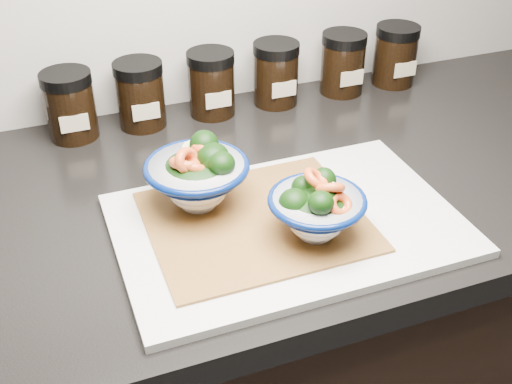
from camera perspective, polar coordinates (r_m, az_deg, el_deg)
name	(u,v)px	position (r m, az deg, el deg)	size (l,w,h in m)	color
cabinet	(305,376)	(1.29, 4.41, -15.97)	(3.43, 0.58, 0.86)	black
countertop	(318,181)	(0.99, 5.53, 0.99)	(3.50, 0.60, 0.04)	black
cutting_board	(287,225)	(0.85, 2.80, -2.94)	(0.45, 0.30, 0.01)	silver
bamboo_mat	(256,221)	(0.85, 0.00, -2.58)	(0.28, 0.24, 0.00)	#A77232
bowl_left	(199,175)	(0.85, -5.09, 1.50)	(0.14, 0.14, 0.10)	white
bowl_right	(316,209)	(0.80, 5.38, -1.50)	(0.12, 0.12, 0.10)	white
spice_jar_a	(70,105)	(1.09, -16.21, 7.42)	(0.08, 0.08, 0.11)	black
spice_jar_b	(140,94)	(1.10, -10.25, 8.54)	(0.08, 0.08, 0.11)	black
spice_jar_c	(211,83)	(1.12, -3.99, 9.61)	(0.08, 0.08, 0.11)	black
spice_jar_d	(276,73)	(1.16, 1.78, 10.49)	(0.08, 0.08, 0.11)	black
spice_jar_e	(343,63)	(1.21, 7.72, 11.29)	(0.08, 0.08, 0.11)	black
spice_jar_f	(395,55)	(1.27, 12.28, 11.82)	(0.08, 0.08, 0.11)	black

